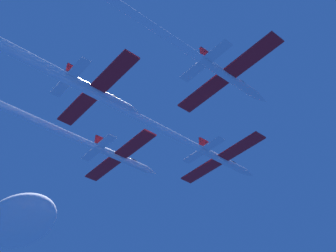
{
  "coord_description": "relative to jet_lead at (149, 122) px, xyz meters",
  "views": [
    {
      "loc": [
        43.23,
        -50.31,
        -46.08
      ],
      "look_at": [
        -0.06,
        -14.22,
        -0.43
      ],
      "focal_mm": 45.48,
      "sensor_mm": 36.0,
      "label": 1
    }
  ],
  "objects": [
    {
      "name": "jet_right_wing",
      "position": [
        15.18,
        -16.3,
        1.11
      ],
      "size": [
        19.61,
        67.04,
        3.25
      ],
      "color": "white"
    },
    {
      "name": "jet_left_wing",
      "position": [
        -12.15,
        -16.53,
        0.42
      ],
      "size": [
        19.61,
        65.68,
        3.25
      ],
      "color": "white"
    },
    {
      "name": "cloud_wispy",
      "position": [
        -65.96,
        4.8,
        8.36
      ],
      "size": [
        31.08,
        17.09,
        10.88
      ],
      "primitive_type": "ellipsoid",
      "color": "white"
    },
    {
      "name": "jet_lead",
      "position": [
        0.0,
        0.0,
        0.0
      ],
      "size": [
        19.61,
        61.81,
        3.25
      ],
      "color": "white"
    }
  ]
}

